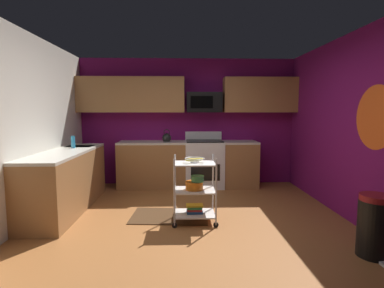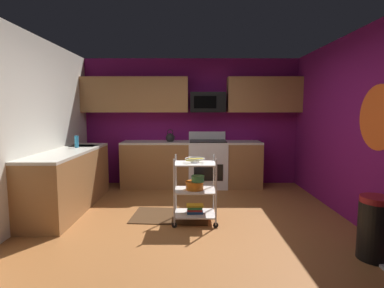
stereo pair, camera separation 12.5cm
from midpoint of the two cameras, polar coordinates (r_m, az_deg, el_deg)
floor at (r=4.22m, az=0.54°, el=-15.25°), size 4.40×4.80×0.04m
wall_back at (r=6.36m, az=0.27°, el=4.19°), size 4.52×0.06×2.60m
wall_left at (r=4.50m, az=-29.19°, el=2.56°), size 0.06×4.80×2.60m
wall_right at (r=4.55m, az=29.94°, el=2.55°), size 0.06×4.80×2.60m
wall_flower_decal at (r=4.21m, az=32.19°, el=4.25°), size 0.00×0.78×0.78m
counter_run at (r=5.57m, az=-8.45°, el=-4.84°), size 3.59×2.80×0.92m
oven_range at (r=6.14m, az=3.36°, el=-3.62°), size 0.76×0.65×1.10m
upper_cabinets at (r=6.17m, az=-0.39°, el=9.23°), size 4.40×0.33×0.70m
microwave at (r=6.15m, az=3.37°, el=7.83°), size 0.70×0.39×0.40m
rolling_cart at (r=4.17m, az=1.24°, el=-8.66°), size 0.61×0.43×0.91m
fruit_bowl at (r=4.09m, az=1.26°, el=-2.92°), size 0.27×0.27×0.07m
mixing_bowl_large at (r=4.16m, az=1.18°, el=-7.79°), size 0.25×0.25×0.11m
mixing_bowl_small at (r=4.11m, az=1.79°, el=-6.52°), size 0.18×0.18×0.08m
book_stack at (r=4.25m, az=1.23°, el=-12.11°), size 0.23×0.16×0.12m
kettle at (r=6.06m, az=-3.73°, el=1.20°), size 0.21×0.18×0.26m
dish_soap_bottle at (r=5.35m, az=-20.49°, el=0.41°), size 0.06×0.06×0.20m
trash_can at (r=3.77m, az=31.99°, el=-13.29°), size 0.34×0.42×0.66m
floor_rug at (r=4.54m, az=-3.42°, el=-13.34°), size 1.15×0.78×0.01m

